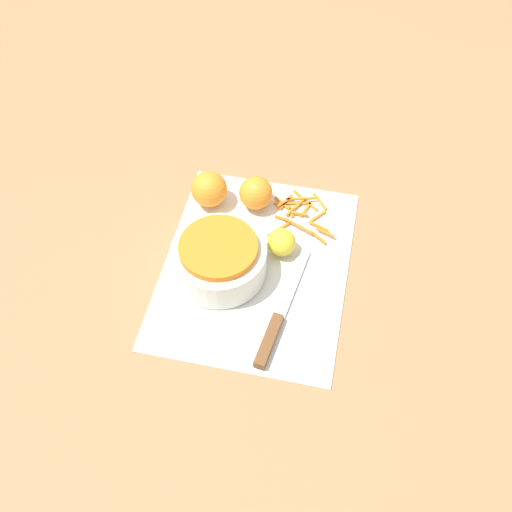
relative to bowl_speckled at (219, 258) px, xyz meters
The scene contains 8 objects.
ground_plane 0.08m from the bowl_speckled, 68.59° to the right, with size 4.00×4.00×0.00m, color #9E754C.
cutting_board 0.08m from the bowl_speckled, 68.59° to the right, with size 0.45×0.35×0.01m.
bowl_speckled is the anchor object (origin of this frame).
knife 0.16m from the bowl_speckled, 129.15° to the right, with size 0.27×0.06×0.02m.
orange_left 0.18m from the bowl_speckled, 10.28° to the right, with size 0.07×0.07×0.07m.
orange_right 0.18m from the bowl_speckled, 20.50° to the left, with size 0.07×0.07×0.07m.
lemon 0.13m from the bowl_speckled, 56.78° to the right, with size 0.05×0.05×0.05m.
peel_pile 0.22m from the bowl_speckled, 36.04° to the right, with size 0.14×0.14×0.01m.
Camera 1 is at (-0.66, -0.14, 0.94)m, focal length 42.00 mm.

